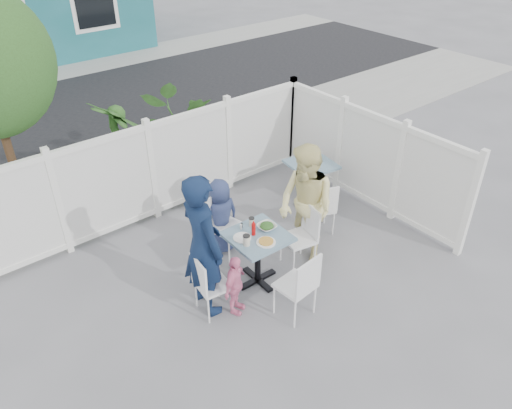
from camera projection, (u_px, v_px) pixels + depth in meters
ground at (244, 300)px, 6.46m from camera, size 80.00×80.00×0.00m
near_sidewalk at (114, 183)px, 8.93m from camera, size 24.00×2.60×0.01m
street at (42, 119)px, 11.34m from camera, size 24.00×5.00×0.01m
far_sidewalk at (1, 83)px, 13.35m from camera, size 24.00×1.60×0.01m
fence_back at (152, 173)px, 7.64m from camera, size 5.86×0.08×1.60m
fence_right at (368, 160)px, 8.00m from camera, size 0.08×3.66×1.60m
potted_shrub_a at (122, 154)px, 7.96m from camera, size 1.12×1.12×1.79m
potted_shrub_b at (193, 138)px, 8.61m from camera, size 1.69×1.53×1.63m
main_table at (258, 246)px, 6.44m from camera, size 0.74×0.74×0.77m
spare_table at (311, 172)px, 8.11m from camera, size 0.79×0.79×0.73m
chair_left at (207, 282)px, 6.00m from camera, size 0.42×0.44×0.87m
chair_right at (304, 232)px, 6.80m from camera, size 0.48×0.49×0.91m
chair_back at (223, 220)px, 7.01m from camera, size 0.51×0.50×0.94m
chair_near at (301, 283)px, 5.92m from camera, size 0.46×0.45×0.94m
chair_spare at (322, 206)px, 7.40m from camera, size 0.51×0.50×0.86m
man at (203, 245)px, 5.87m from camera, size 0.49×0.71×1.90m
woman at (306, 206)px, 6.72m from camera, size 0.70×0.88×1.75m
boy at (221, 216)px, 7.04m from camera, size 0.59×0.41×1.15m
toddler at (235, 285)px, 6.06m from camera, size 0.53×0.42×0.85m
plate_main at (266, 242)px, 6.21m from camera, size 0.25×0.25×0.02m
plate_side at (242, 238)px, 6.29m from camera, size 0.23×0.23×0.02m
salad_bowl at (267, 227)px, 6.45m from camera, size 0.24×0.24×0.06m
coffee_cup_a at (247, 241)px, 6.14m from camera, size 0.09×0.09×0.13m
coffee_cup_b at (252, 222)px, 6.49m from camera, size 0.07×0.07×0.11m
ketchup_bottle at (254, 229)px, 6.31m from camera, size 0.05×0.05×0.17m
salt_shaker at (241, 227)px, 6.44m from camera, size 0.03×0.03×0.07m
pepper_shaker at (242, 225)px, 6.47m from camera, size 0.03×0.03×0.06m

